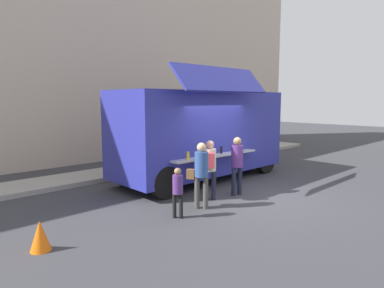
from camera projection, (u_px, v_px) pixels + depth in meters
ground_plane at (248, 196)px, 9.36m from camera, size 60.00×60.00×0.00m
curb_strip at (53, 183)px, 10.53m from camera, size 28.00×1.60×0.15m
building_behind at (34, 45)px, 13.40m from camera, size 32.00×2.40×9.71m
food_truck_main at (202, 132)px, 11.17m from camera, size 6.13×2.91×3.63m
traffic_cone_orange at (40, 236)px, 5.89m from camera, size 0.36×0.36×0.55m
trash_bin at (227, 148)px, 15.71m from camera, size 0.60×0.60×0.90m
customer_front_ordering at (237, 161)px, 9.32m from camera, size 0.34×0.33×1.64m
customer_mid_with_backpack at (210, 164)px, 8.83m from camera, size 0.50×0.48×1.60m
customer_rear_waiting at (201, 170)px, 8.13m from camera, size 0.42×0.51×1.63m
child_near_queue at (178, 188)px, 7.49m from camera, size 0.23×0.23×1.15m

